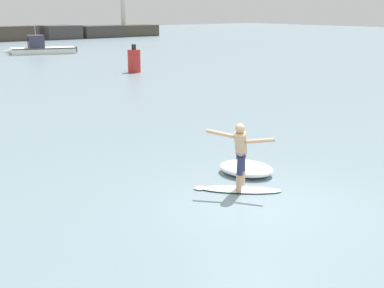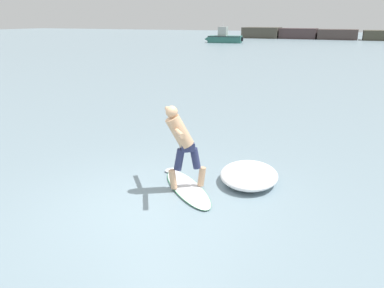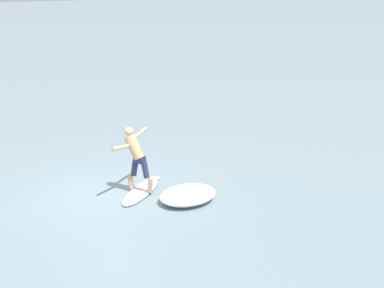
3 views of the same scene
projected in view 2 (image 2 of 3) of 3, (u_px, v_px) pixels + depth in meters
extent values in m
plane|color=gray|center=(155.00, 205.00, 6.84)|extent=(200.00, 200.00, 0.00)
cube|color=#464238|center=(262.00, 33.00, 65.28)|extent=(6.22, 4.52, 1.78)
cube|color=#443636|center=(298.00, 33.00, 62.95)|extent=(6.05, 3.69, 1.67)
cube|color=#463A37|center=(338.00, 34.00, 60.62)|extent=(6.05, 4.11, 1.58)
cube|color=#434133|center=(381.00, 35.00, 58.30)|extent=(5.13, 4.12, 1.49)
ellipsoid|color=white|center=(187.00, 188.00, 7.44)|extent=(1.76, 1.76, 0.07)
ellipsoid|color=white|center=(172.00, 170.00, 8.32)|extent=(0.40, 0.40, 0.06)
ellipsoid|color=#339E56|center=(187.00, 188.00, 7.44)|extent=(1.77, 1.78, 0.03)
cone|color=black|center=(203.00, 211.00, 6.77)|extent=(0.07, 0.07, 0.14)
cone|color=black|center=(208.00, 206.00, 6.94)|extent=(0.07, 0.07, 0.14)
cone|color=black|center=(193.00, 209.00, 6.84)|extent=(0.07, 0.07, 0.14)
cylinder|color=tan|center=(173.00, 179.00, 7.31)|extent=(0.22, 0.21, 0.40)
cylinder|color=navy|center=(179.00, 160.00, 7.21)|extent=(0.27, 0.25, 0.44)
cylinder|color=tan|center=(202.00, 176.00, 7.44)|extent=(0.22, 0.21, 0.40)
cylinder|color=navy|center=(195.00, 158.00, 7.28)|extent=(0.27, 0.25, 0.44)
cube|color=navy|center=(187.00, 147.00, 7.17)|extent=(0.33, 0.32, 0.16)
cylinder|color=tan|center=(180.00, 132.00, 7.03)|extent=(0.60, 0.55, 0.68)
sphere|color=tan|center=(172.00, 112.00, 6.88)|extent=(0.23, 0.23, 0.23)
cylinder|color=tan|center=(179.00, 133.00, 6.54)|extent=(0.47, 0.59, 0.20)
cylinder|color=tan|center=(170.00, 114.00, 7.37)|extent=(0.47, 0.59, 0.20)
cube|color=#296359|center=(225.00, 39.00, 52.47)|extent=(4.84, 2.98, 0.94)
cone|color=#296359|center=(207.00, 39.00, 53.09)|extent=(0.93, 1.05, 0.94)
cube|color=black|center=(225.00, 36.00, 52.35)|extent=(4.81, 3.04, 0.08)
cube|color=#9DA39E|center=(223.00, 31.00, 52.21)|extent=(1.40, 1.89, 1.22)
cube|color=#232D38|center=(219.00, 30.00, 52.30)|extent=(0.24, 1.38, 0.61)
cylinder|color=silver|center=(223.00, 23.00, 51.87)|extent=(0.06, 0.06, 0.90)
cube|color=black|center=(242.00, 39.00, 51.88)|extent=(0.33, 0.40, 0.52)
ellipsoid|color=white|center=(249.00, 175.00, 7.75)|extent=(1.47, 1.72, 0.32)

